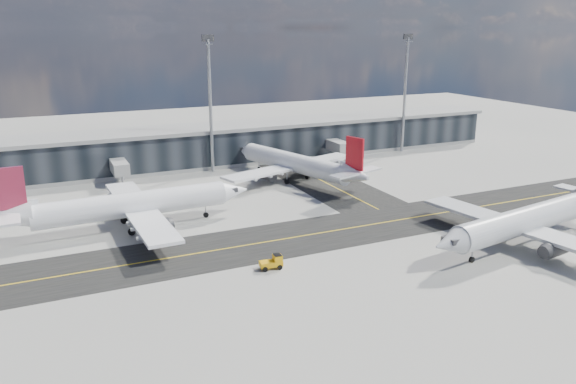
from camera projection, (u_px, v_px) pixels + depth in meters
name	position (u px, v px, depth m)	size (l,w,h in m)	color
ground	(312.00, 245.00, 81.08)	(300.00, 300.00, 0.00)	gray
taxiway_lanes	(304.00, 219.00, 92.01)	(180.00, 63.00, 0.03)	black
terminal_concourse	(203.00, 147.00, 127.87)	(152.00, 19.80, 8.80)	black
floodlight_masts	(210.00, 100.00, 118.56)	(102.50, 0.70, 28.90)	gray
airliner_af	(129.00, 205.00, 86.67)	(39.28, 33.44, 11.66)	white
airliner_redtail	(296.00, 163.00, 113.87)	(32.35, 37.52, 11.34)	white
airliner_near	(529.00, 220.00, 80.50)	(38.56, 33.01, 11.43)	silver
baggage_tug	(273.00, 262.00, 73.01)	(3.11, 1.84, 1.86)	#EBA60C
service_van	(319.00, 168.00, 122.18)	(2.79, 6.05, 1.68)	white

